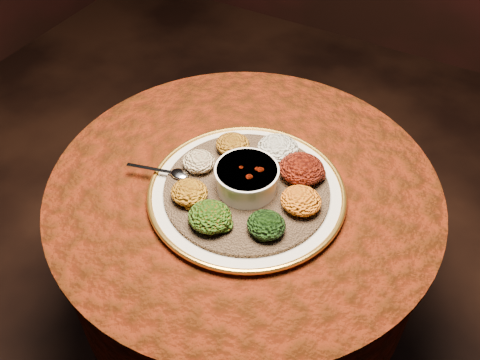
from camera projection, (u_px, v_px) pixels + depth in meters
The scene contains 13 objects.
table at pixel (243, 231), 1.43m from camera, with size 0.96×0.96×0.73m.
platter at pixel (247, 193), 1.26m from camera, with size 0.57×0.57×0.02m.
injera at pixel (247, 189), 1.25m from camera, with size 0.39×0.39×0.01m, color brown.
stew_bowl at pixel (247, 177), 1.23m from camera, with size 0.15×0.15×0.06m.
spoon at pixel (175, 173), 1.28m from camera, with size 0.16×0.06×0.01m.
portion_ayib at pixel (278, 149), 1.31m from camera, with size 0.10×0.10×0.05m, color beige.
portion_kitfo at pixel (302, 169), 1.26m from camera, with size 0.11×0.10×0.05m, color black.
portion_tikil at pixel (301, 201), 1.19m from camera, with size 0.09×0.09×0.04m, color #BB8A0F.
portion_gomen at pixel (266, 225), 1.15m from camera, with size 0.09×0.08×0.04m, color black.
portion_mixveg at pixel (210, 217), 1.16m from camera, with size 0.10×0.09×0.05m, color #943309.
portion_kik at pixel (189, 192), 1.21m from camera, with size 0.09×0.08×0.04m, color #B0700F.
portion_timatim at pixel (199, 161), 1.29m from camera, with size 0.08×0.08×0.04m, color #710607.
portion_shiro at pixel (233, 144), 1.33m from camera, with size 0.09×0.08×0.04m, color #8E5C11.
Camera 1 is at (0.43, -0.80, 1.67)m, focal length 40.00 mm.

